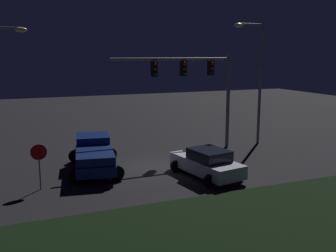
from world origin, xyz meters
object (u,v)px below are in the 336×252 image
Objects in this scene: car_sedan at (207,163)px; street_lamp_right at (256,70)px; traffic_signal_gantry at (196,77)px; stop_sign at (39,158)px; pickup_truck at (94,153)px.

street_lamp_right reaches higher than car_sedan.
stop_sign is at bearing -157.84° from traffic_signal_gantry.
traffic_signal_gantry is (7.28, 2.00, 3.90)m from pickup_truck.
traffic_signal_gantry is 3.73× the size of stop_sign.
stop_sign is (-10.30, -4.19, -3.34)m from traffic_signal_gantry.
traffic_signal_gantry is at bearing -30.19° from car_sedan.
stop_sign is at bearing -163.95° from street_lamp_right.
street_lamp_right is at bearing -71.21° from pickup_truck.
pickup_truck is at bearing -169.96° from street_lamp_right.
street_lamp_right is (4.65, 0.11, 0.44)m from traffic_signal_gantry.
car_sedan is 0.56× the size of traffic_signal_gantry.
street_lamp_right is at bearing 1.32° from traffic_signal_gantry.
traffic_signal_gantry is 0.97× the size of street_lamp_right.
pickup_truck is 1.21× the size of car_sedan.
stop_sign is (-14.95, -4.30, -3.77)m from street_lamp_right.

